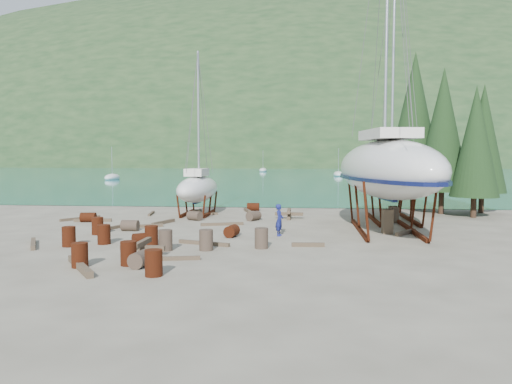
# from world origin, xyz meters

# --- Properties ---
(ground) EXTENTS (600.00, 600.00, 0.00)m
(ground) POSITION_xyz_m (0.00, 0.00, 0.00)
(ground) COLOR #625C4D
(ground) RESTS_ON ground
(bay_water) EXTENTS (700.00, 700.00, 0.00)m
(bay_water) POSITION_xyz_m (0.00, 315.00, 0.01)
(bay_water) COLOR #16726D
(bay_water) RESTS_ON ground
(far_hill) EXTENTS (800.00, 360.00, 110.00)m
(far_hill) POSITION_xyz_m (0.00, 320.00, 0.00)
(far_hill) COLOR #1A3319
(far_hill) RESTS_ON ground
(far_house_left) EXTENTS (6.60, 5.60, 5.60)m
(far_house_left) POSITION_xyz_m (-60.00, 190.00, 2.92)
(far_house_left) COLOR beige
(far_house_left) RESTS_ON ground
(far_house_center) EXTENTS (6.60, 5.60, 5.60)m
(far_house_center) POSITION_xyz_m (-20.00, 190.00, 2.92)
(far_house_center) COLOR beige
(far_house_center) RESTS_ON ground
(far_house_right) EXTENTS (6.60, 5.60, 5.60)m
(far_house_right) POSITION_xyz_m (30.00, 190.00, 2.92)
(far_house_right) COLOR beige
(far_house_right) RESTS_ON ground
(cypress_near_right) EXTENTS (3.60, 3.60, 10.00)m
(cypress_near_right) POSITION_xyz_m (12.50, 12.00, 5.79)
(cypress_near_right) COLOR black
(cypress_near_right) RESTS_ON ground
(cypress_mid_right) EXTENTS (3.06, 3.06, 8.50)m
(cypress_mid_right) POSITION_xyz_m (14.00, 10.00, 4.92)
(cypress_mid_right) COLOR black
(cypress_mid_right) RESTS_ON ground
(cypress_back_left) EXTENTS (4.14, 4.14, 11.50)m
(cypress_back_left) POSITION_xyz_m (11.00, 14.00, 6.66)
(cypress_back_left) COLOR black
(cypress_back_left) RESTS_ON ground
(cypress_far_right) EXTENTS (3.24, 3.24, 9.00)m
(cypress_far_right) POSITION_xyz_m (15.50, 13.00, 5.21)
(cypress_far_right) COLOR black
(cypress_far_right) RESTS_ON ground
(moored_boat_left) EXTENTS (2.00, 5.00, 6.05)m
(moored_boat_left) POSITION_xyz_m (-30.00, 60.00, 0.39)
(moored_boat_left) COLOR silver
(moored_boat_left) RESTS_ON ground
(moored_boat_mid) EXTENTS (2.00, 5.00, 6.05)m
(moored_boat_mid) POSITION_xyz_m (10.00, 80.00, 0.39)
(moored_boat_mid) COLOR silver
(moored_boat_mid) RESTS_ON ground
(moored_boat_far) EXTENTS (2.00, 5.00, 6.05)m
(moored_boat_far) POSITION_xyz_m (-8.00, 110.00, 0.39)
(moored_boat_far) COLOR silver
(moored_boat_far) RESTS_ON ground
(large_sailboat_near) EXTENTS (5.74, 13.56, 20.67)m
(large_sailboat_near) POSITION_xyz_m (7.35, 3.31, 3.32)
(large_sailboat_near) COLOR silver
(large_sailboat_near) RESTS_ON ground
(large_sailboat_far) EXTENTS (4.15, 10.98, 16.97)m
(large_sailboat_far) POSITION_xyz_m (8.45, 7.68, 2.77)
(large_sailboat_far) COLOR silver
(large_sailboat_far) RESTS_ON ground
(small_sailboat_shore) EXTENTS (2.53, 6.99, 11.01)m
(small_sailboat_shore) POSITION_xyz_m (-4.06, 9.74, 1.82)
(small_sailboat_shore) COLOR silver
(small_sailboat_shore) RESTS_ON ground
(worker) EXTENTS (0.47, 0.63, 1.59)m
(worker) POSITION_xyz_m (1.87, 1.30, 0.79)
(worker) COLOR navy
(worker) RESTS_ON ground
(drum_0) EXTENTS (0.58, 0.58, 0.88)m
(drum_0) POSITION_xyz_m (-7.16, -2.55, 0.44)
(drum_0) COLOR #4F1D0D
(drum_0) RESTS_ON ground
(drum_1) EXTENTS (0.66, 0.93, 0.58)m
(drum_1) POSITION_xyz_m (-2.70, -6.27, 0.29)
(drum_1) COLOR #2D2823
(drum_1) RESTS_ON ground
(drum_2) EXTENTS (0.94, 0.67, 0.58)m
(drum_2) POSITION_xyz_m (-9.88, 5.48, 0.29)
(drum_2) COLOR #4F1D0D
(drum_2) RESTS_ON ground
(drum_3) EXTENTS (0.58, 0.58, 0.88)m
(drum_3) POSITION_xyz_m (-4.84, -6.47, 0.44)
(drum_3) COLOR #4F1D0D
(drum_3) RESTS_ON ground
(drum_4) EXTENTS (0.89, 0.60, 0.58)m
(drum_4) POSITION_xyz_m (-0.62, 12.75, 0.29)
(drum_4) COLOR #4F1D0D
(drum_4) RESTS_ON ground
(drum_5) EXTENTS (0.58, 0.58, 0.88)m
(drum_5) POSITION_xyz_m (-2.68, -3.08, 0.44)
(drum_5) COLOR #2D2823
(drum_5) RESTS_ON ground
(drum_6) EXTENTS (0.73, 0.97, 0.58)m
(drum_6) POSITION_xyz_m (-0.44, 0.75, 0.29)
(drum_6) COLOR #4F1D0D
(drum_6) RESTS_ON ground
(drum_7) EXTENTS (0.58, 0.58, 0.88)m
(drum_7) POSITION_xyz_m (-1.82, -7.51, 0.44)
(drum_7) COLOR #4F1D0D
(drum_7) RESTS_ON ground
(drum_8) EXTENTS (0.58, 0.58, 0.88)m
(drum_8) POSITION_xyz_m (-7.31, 0.85, 0.44)
(drum_8) COLOR #4F1D0D
(drum_8) RESTS_ON ground
(drum_9) EXTENTS (1.05, 0.94, 0.58)m
(drum_9) POSITION_xyz_m (-3.66, 6.88, 0.29)
(drum_9) COLOR #2D2823
(drum_9) RESTS_ON ground
(drum_10) EXTENTS (0.58, 0.58, 0.88)m
(drum_10) POSITION_xyz_m (-3.22, -5.99, 0.44)
(drum_10) COLOR #4F1D0D
(drum_10) RESTS_ON ground
(drum_11) EXTENTS (0.96, 1.05, 0.58)m
(drum_11) POSITION_xyz_m (-0.01, 7.15, 0.29)
(drum_11) COLOR #2D2823
(drum_11) RESTS_ON ground
(drum_12) EXTENTS (1.05, 1.00, 0.58)m
(drum_12) POSITION_xyz_m (-3.97, -2.08, 0.29)
(drum_12) COLOR #4F1D0D
(drum_12) RESTS_ON ground
(drum_13) EXTENTS (0.58, 0.58, 0.88)m
(drum_13) POSITION_xyz_m (-5.87, -1.82, 0.44)
(drum_13) COLOR #4F1D0D
(drum_13) RESTS_ON ground
(drum_14) EXTENTS (0.58, 0.58, 0.88)m
(drum_14) POSITION_xyz_m (-3.65, -1.94, 0.44)
(drum_14) COLOR #4F1D0D
(drum_14) RESTS_ON ground
(drum_15) EXTENTS (0.89, 0.59, 0.58)m
(drum_15) POSITION_xyz_m (-6.12, 2.23, 0.29)
(drum_15) COLOR #2D2823
(drum_15) RESTS_ON ground
(drum_16) EXTENTS (0.58, 0.58, 0.88)m
(drum_16) POSITION_xyz_m (-1.00, -2.86, 0.44)
(drum_16) COLOR #2D2823
(drum_16) RESTS_ON ground
(drum_17) EXTENTS (0.58, 0.58, 0.88)m
(drum_17) POSITION_xyz_m (1.28, -2.18, 0.44)
(drum_17) COLOR #2D2823
(drum_17) RESTS_ON ground
(timber_0) EXTENTS (0.49, 2.20, 0.14)m
(timber_0) POSITION_xyz_m (-7.31, 9.71, 0.07)
(timber_0) COLOR brown
(timber_0) RESTS_ON ground
(timber_1) EXTENTS (1.34, 1.74, 0.19)m
(timber_1) POSITION_xyz_m (8.23, 2.41, 0.10)
(timber_1) COLOR brown
(timber_1) RESTS_ON ground
(timber_2) EXTENTS (2.24, 0.54, 0.19)m
(timber_2) POSITION_xyz_m (-9.68, 5.65, 0.09)
(timber_2) COLOR brown
(timber_2) RESTS_ON ground
(timber_3) EXTENTS (2.87, 0.79, 0.15)m
(timber_3) POSITION_xyz_m (-2.26, -5.09, 0.07)
(timber_3) COLOR brown
(timber_3) RESTS_ON ground
(timber_4) EXTENTS (1.94, 1.12, 0.17)m
(timber_4) POSITION_xyz_m (-5.78, 3.51, 0.09)
(timber_4) COLOR brown
(timber_4) RESTS_ON ground
(timber_5) EXTENTS (2.46, 0.96, 0.16)m
(timber_5) POSITION_xyz_m (-1.35, -1.60, 0.08)
(timber_5) COLOR brown
(timber_5) RESTS_ON ground
(timber_6) EXTENTS (0.74, 1.88, 0.19)m
(timber_6) POSITION_xyz_m (-0.97, 12.03, 0.10)
(timber_6) COLOR brown
(timber_6) RESTS_ON ground
(timber_7) EXTENTS (1.45, 0.25, 0.17)m
(timber_7) POSITION_xyz_m (3.28, -1.58, 0.09)
(timber_7) COLOR brown
(timber_7) RESTS_ON ground
(timber_8) EXTENTS (0.85, 2.14, 0.19)m
(timber_8) POSITION_xyz_m (-5.13, 5.10, 0.09)
(timber_8) COLOR brown
(timber_8) RESTS_ON ground
(timber_9) EXTENTS (2.12, 0.94, 0.15)m
(timber_9) POSITION_xyz_m (-3.81, 9.66, 0.08)
(timber_9) COLOR brown
(timber_9) RESTS_ON ground
(timber_10) EXTENTS (2.40, 0.90, 0.16)m
(timber_10) POSITION_xyz_m (-1.58, 4.76, 0.08)
(timber_10) COLOR brown
(timber_10) RESTS_ON ground
(timber_12) EXTENTS (0.91, 2.26, 0.17)m
(timber_12) POSITION_xyz_m (-7.37, 2.40, 0.08)
(timber_12) COLOR brown
(timber_12) RESTS_ON ground
(timber_14) EXTENTS (1.40, 2.32, 0.18)m
(timber_14) POSITION_xyz_m (-8.83, -2.52, 0.09)
(timber_14) COLOR brown
(timber_14) RESTS_ON ground
(timber_16) EXTENTS (2.08, 2.74, 0.23)m
(timber_16) POSITION_xyz_m (-4.70, -6.77, 0.11)
(timber_16) COLOR brown
(timber_16) RESTS_ON ground
(timber_17) EXTENTS (1.71, 2.29, 0.16)m
(timber_17) POSITION_xyz_m (-10.87, 6.54, 0.08)
(timber_17) COLOR brown
(timber_17) RESTS_ON ground
(timber_pile_fore) EXTENTS (1.80, 1.80, 0.60)m
(timber_pile_fore) POSITION_xyz_m (-3.31, -4.15, 0.30)
(timber_pile_fore) COLOR brown
(timber_pile_fore) RESTS_ON ground
(timber_pile_aft) EXTENTS (1.80, 1.80, 0.60)m
(timber_pile_aft) POSITION_xyz_m (2.13, 8.32, 0.30)
(timber_pile_aft) COLOR brown
(timber_pile_aft) RESTS_ON ground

